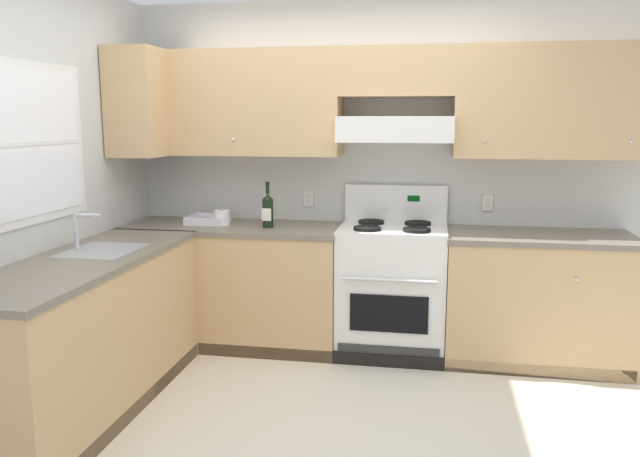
# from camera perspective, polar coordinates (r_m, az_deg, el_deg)

# --- Properties ---
(ground_plane) EXTENTS (7.04, 7.04, 0.00)m
(ground_plane) POSITION_cam_1_polar(r_m,az_deg,el_deg) (3.67, -2.02, -17.52)
(ground_plane) COLOR beige
(wall_back) EXTENTS (4.68, 0.57, 2.55)m
(wall_back) POSITION_cam_1_polar(r_m,az_deg,el_deg) (4.72, 6.72, 7.30)
(wall_back) COLOR silver
(wall_back) RESTS_ON ground_plane
(wall_left) EXTENTS (0.47, 4.00, 2.55)m
(wall_left) POSITION_cam_1_polar(r_m,az_deg,el_deg) (4.12, -23.70, 4.27)
(wall_left) COLOR silver
(wall_left) RESTS_ON ground_plane
(counter_back_run) EXTENTS (3.60, 0.65, 0.91)m
(counter_back_run) POSITION_cam_1_polar(r_m,az_deg,el_deg) (4.62, 3.81, -5.66)
(counter_back_run) COLOR tan
(counter_back_run) RESTS_ON ground_plane
(counter_left_run) EXTENTS (0.63, 1.91, 1.13)m
(counter_left_run) POSITION_cam_1_polar(r_m,az_deg,el_deg) (3.92, -20.36, -9.00)
(counter_left_run) COLOR tan
(counter_left_run) RESTS_ON ground_plane
(stove) EXTENTS (0.76, 0.62, 1.20)m
(stove) POSITION_cam_1_polar(r_m,az_deg,el_deg) (4.60, 6.52, -5.40)
(stove) COLOR white
(stove) RESTS_ON ground_plane
(wine_bottle) EXTENTS (0.08, 0.08, 0.33)m
(wine_bottle) POSITION_cam_1_polar(r_m,az_deg,el_deg) (4.57, -4.74, 1.71)
(wine_bottle) COLOR black
(wine_bottle) RESTS_ON counter_back_run
(bowl) EXTENTS (0.28, 0.28, 0.06)m
(bowl) POSITION_cam_1_polar(r_m,az_deg,el_deg) (4.84, -10.09, 0.71)
(bowl) COLOR silver
(bowl) RESTS_ON counter_back_run
(paper_towel_roll) EXTENTS (0.12, 0.12, 0.11)m
(paper_towel_roll) POSITION_cam_1_polar(r_m,az_deg,el_deg) (4.73, -8.87, 0.99)
(paper_towel_roll) COLOR white
(paper_towel_roll) RESTS_ON counter_back_run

